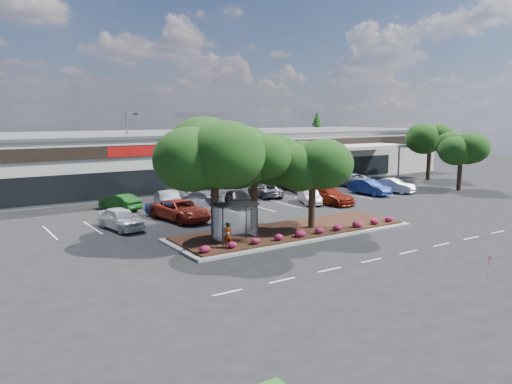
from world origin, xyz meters
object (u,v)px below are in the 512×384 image
light_pole (129,158)px  car_1 (181,210)px  survey_stake (489,264)px  car_0 (121,219)px

light_pole → car_1: size_ratio=1.50×
light_pole → car_1: (-1.36, -15.69, -3.00)m
survey_stake → light_pole: bearing=98.9°
light_pole → survey_stake: bearing=-81.1°
light_pole → car_0: (-6.39, -16.16, -3.01)m
survey_stake → car_0: (-12.29, 21.30, 0.07)m
survey_stake → car_0: bearing=120.0°
light_pole → survey_stake: 38.04m
car_0 → car_1: (5.03, 0.47, 0.00)m
car_1 → car_0: bearing=175.6°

